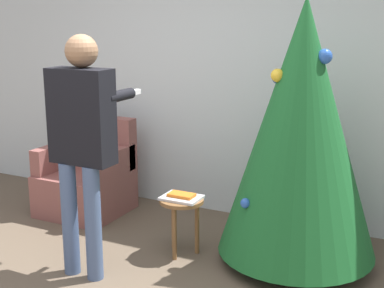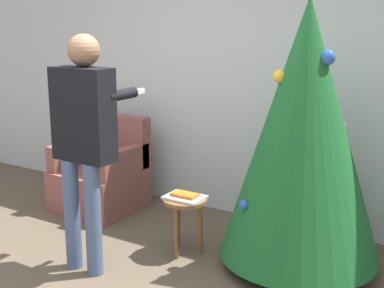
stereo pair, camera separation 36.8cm
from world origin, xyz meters
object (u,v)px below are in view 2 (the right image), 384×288
Objects in this scene: armchair at (102,177)px; side_stool at (185,209)px; person_standing at (84,131)px; christmas_tree at (304,131)px.

armchair is 1.95× the size of side_stool.
person_standing reaches higher than side_stool.
christmas_tree reaches higher than side_stool.
person_standing is 1.03m from side_stool.
christmas_tree is 1.13m from side_stool.
person_standing reaches higher than armchair.
person_standing is 3.77× the size of side_stool.
armchair reaches higher than side_stool.
christmas_tree is 2.27m from armchair.
christmas_tree reaches higher than armchair.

